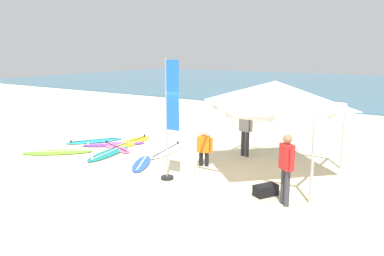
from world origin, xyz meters
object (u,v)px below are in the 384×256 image
at_px(surfboard_blue, 142,163).
at_px(person_grey, 246,128).
at_px(surfboard_white, 167,150).
at_px(surfboard_cyan, 94,141).
at_px(surfboard_lime, 57,152).
at_px(gear_bag_near_tent, 266,190).
at_px(surfboard_teal, 109,153).
at_px(banner_flag, 170,125).
at_px(person_orange, 204,146).
at_px(surfboard_yellow, 130,143).
at_px(surfboard_pink, 116,147).
at_px(canopy_tent, 275,93).
at_px(surfboard_purple, 114,144).
at_px(person_red, 286,165).

relative_size(surfboard_blue, person_grey, 1.07).
distance_m(surfboard_white, person_grey, 2.98).
xyz_separation_m(surfboard_cyan, surfboard_lime, (0.20, -1.91, -0.00)).
bearing_deg(person_grey, gear_bag_near_tent, -56.12).
height_order(surfboard_teal, gear_bag_near_tent, gear_bag_near_tent).
distance_m(surfboard_teal, banner_flag, 3.90).
xyz_separation_m(surfboard_white, person_grey, (2.65, 0.98, 0.95)).
bearing_deg(gear_bag_near_tent, person_grey, 123.88).
relative_size(surfboard_blue, person_orange, 1.53).
bearing_deg(person_grey, surfboard_lime, -149.83).
relative_size(surfboard_lime, person_orange, 1.88).
height_order(surfboard_cyan, surfboard_yellow, same).
relative_size(surfboard_teal, surfboard_blue, 1.34).
height_order(surfboard_lime, person_orange, person_orange).
height_order(surfboard_pink, banner_flag, banner_flag).
distance_m(canopy_tent, surfboard_purple, 6.82).
bearing_deg(surfboard_cyan, canopy_tent, 1.06).
relative_size(surfboard_teal, person_orange, 2.05).
bearing_deg(surfboard_white, person_grey, 20.22).
distance_m(surfboard_lime, surfboard_blue, 3.47).
relative_size(surfboard_pink, person_grey, 1.19).
height_order(surfboard_lime, gear_bag_near_tent, gear_bag_near_tent).
relative_size(canopy_tent, surfboard_lime, 1.49).
bearing_deg(person_red, person_orange, 153.97).
bearing_deg(person_grey, surfboard_pink, -159.20).
xyz_separation_m(surfboard_cyan, person_grey, (5.94, 1.43, 0.95)).
xyz_separation_m(surfboard_blue, person_grey, (2.32, 2.72, 0.95)).
bearing_deg(surfboard_blue, canopy_tent, 20.58).
bearing_deg(canopy_tent, banner_flag, -135.93).
distance_m(surfboard_cyan, person_red, 8.83).
distance_m(surfboard_white, person_red, 5.85).
distance_m(surfboard_teal, person_red, 6.89).
distance_m(surfboard_lime, surfboard_pink, 2.06).
height_order(canopy_tent, person_orange, canopy_tent).
xyz_separation_m(surfboard_pink, person_orange, (3.90, -0.04, 0.62)).
distance_m(surfboard_cyan, surfboard_teal, 2.05).
distance_m(surfboard_teal, surfboard_pink, 0.78).
height_order(surfboard_white, person_orange, person_orange).
distance_m(canopy_tent, gear_bag_near_tent, 2.89).
bearing_deg(person_grey, surfboard_teal, -149.83).
height_order(surfboard_cyan, surfboard_teal, same).
bearing_deg(surfboard_lime, surfboard_pink, 52.49).
relative_size(surfboard_cyan, surfboard_teal, 0.88).
bearing_deg(surfboard_purple, surfboard_lime, -112.87).
height_order(surfboard_cyan, gear_bag_near_tent, gear_bag_near_tent).
bearing_deg(canopy_tent, surfboard_purple, -179.24).
bearing_deg(surfboard_blue, surfboard_cyan, 160.30).
distance_m(surfboard_lime, gear_bag_near_tent, 7.78).
bearing_deg(canopy_tent, surfboard_cyan, -178.94).
bearing_deg(surfboard_pink, surfboard_purple, 142.12).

